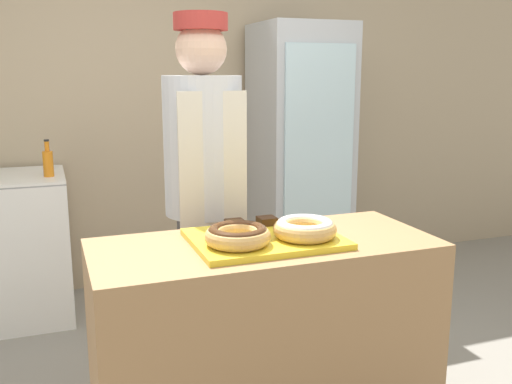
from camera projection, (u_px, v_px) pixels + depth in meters
The scene contains 10 objects.
wall_back at pixel (158, 99), 4.09m from camera, with size 8.00×0.06×2.70m.
display_counter at pixel (264, 346), 2.32m from camera, with size 1.35×0.59×0.88m.
serving_tray at pixel (265, 239), 2.23m from camera, with size 0.57×0.44×0.02m.
donut_chocolate_glaze at pixel (238, 235), 2.10m from camera, with size 0.25×0.25×0.07m.
donut_light_glaze at pixel (305, 228), 2.20m from camera, with size 0.25×0.25×0.07m.
brownie_back_left at pixel (235, 224), 2.34m from camera, with size 0.07×0.07×0.03m.
brownie_back_right at pixel (267, 221), 2.39m from camera, with size 0.07×0.07×0.03m.
baker_person at pixel (204, 195), 2.72m from camera, with size 0.37×0.37×1.80m.
beverage_fridge at pixel (300, 157), 4.13m from camera, with size 0.61×0.64×1.87m.
bottle_orange at pixel (48, 162), 3.43m from camera, with size 0.06×0.06×0.22m.
Camera 1 is at (-0.77, -2.00, 1.53)m, focal length 40.00 mm.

